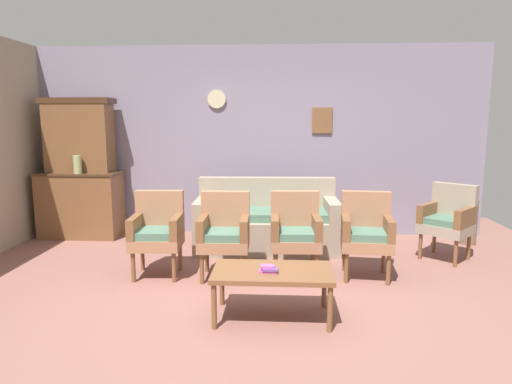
# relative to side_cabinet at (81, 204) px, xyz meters

# --- Properties ---
(ground_plane) EXTENTS (7.68, 7.68, 0.00)m
(ground_plane) POSITION_rel_side_cabinet_xyz_m (2.52, -2.25, -0.47)
(ground_plane) COLOR #84564C
(wall_back_with_decor) EXTENTS (6.40, 0.09, 2.70)m
(wall_back_with_decor) POSITION_rel_side_cabinet_xyz_m (2.53, 0.38, 0.89)
(wall_back_with_decor) COLOR gray
(wall_back_with_decor) RESTS_ON ground
(side_cabinet) EXTENTS (1.16, 0.55, 0.93)m
(side_cabinet) POSITION_rel_side_cabinet_xyz_m (0.00, 0.00, 0.00)
(side_cabinet) COLOR brown
(side_cabinet) RESTS_ON ground
(cabinet_upper_hutch) EXTENTS (0.99, 0.38, 1.03)m
(cabinet_upper_hutch) POSITION_rel_side_cabinet_xyz_m (0.00, 0.08, 0.98)
(cabinet_upper_hutch) COLOR brown
(cabinet_upper_hutch) RESTS_ON side_cabinet
(vase_on_cabinet) EXTENTS (0.11, 0.11, 0.25)m
(vase_on_cabinet) POSITION_rel_side_cabinet_xyz_m (0.07, -0.18, 0.59)
(vase_on_cabinet) COLOR tan
(vase_on_cabinet) RESTS_ON side_cabinet
(floral_couch) EXTENTS (1.83, 0.86, 0.90)m
(floral_couch) POSITION_rel_side_cabinet_xyz_m (2.67, -0.48, -0.14)
(floral_couch) COLOR gray
(floral_couch) RESTS_ON ground
(armchair_by_doorway) EXTENTS (0.55, 0.52, 0.90)m
(armchair_by_doorway) POSITION_rel_side_cabinet_xyz_m (1.54, -1.54, 0.03)
(armchair_by_doorway) COLOR #9E6B4C
(armchair_by_doorway) RESTS_ON ground
(armchair_row_middle) EXTENTS (0.53, 0.50, 0.90)m
(armchair_row_middle) POSITION_rel_side_cabinet_xyz_m (2.26, -1.55, 0.03)
(armchair_row_middle) COLOR #9E6B4C
(armchair_row_middle) RESTS_ON ground
(armchair_near_cabinet) EXTENTS (0.54, 0.51, 0.90)m
(armchair_near_cabinet) POSITION_rel_side_cabinet_xyz_m (3.01, -1.48, 0.03)
(armchair_near_cabinet) COLOR #9E6B4C
(armchair_near_cabinet) RESTS_ON ground
(armchair_near_couch_end) EXTENTS (0.56, 0.53, 0.90)m
(armchair_near_couch_end) POSITION_rel_side_cabinet_xyz_m (3.76, -1.47, 0.03)
(armchair_near_couch_end) COLOR #9E6B4C
(armchair_near_couch_end) RESTS_ON ground
(wingback_chair_by_fireplace) EXTENTS (0.71, 0.71, 0.90)m
(wingback_chair_by_fireplace) POSITION_rel_side_cabinet_xyz_m (4.85, -0.79, 0.03)
(wingback_chair_by_fireplace) COLOR gray
(wingback_chair_by_fireplace) RESTS_ON ground
(coffee_table) EXTENTS (1.00, 0.56, 0.42)m
(coffee_table) POSITION_rel_side_cabinet_xyz_m (2.79, -2.55, -0.09)
(coffee_table) COLOR brown
(coffee_table) RESTS_ON ground
(book_stack_on_table) EXTENTS (0.15, 0.09, 0.06)m
(book_stack_on_table) POSITION_rel_side_cabinet_xyz_m (2.76, -2.61, -0.02)
(book_stack_on_table) COLOR #CC4EA8
(book_stack_on_table) RESTS_ON coffee_table
(floor_vase_by_wall) EXTENTS (0.22, 0.22, 0.61)m
(floor_vase_by_wall) POSITION_rel_side_cabinet_xyz_m (5.37, -0.10, -0.16)
(floor_vase_by_wall) COLOR #796049
(floor_vase_by_wall) RESTS_ON ground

